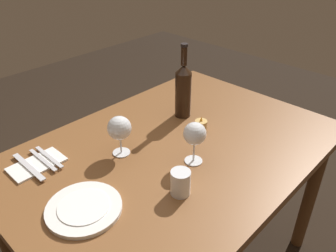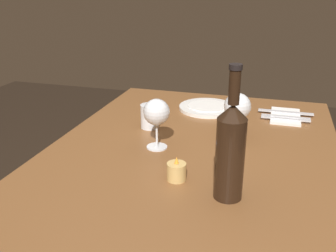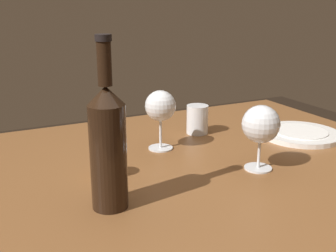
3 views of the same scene
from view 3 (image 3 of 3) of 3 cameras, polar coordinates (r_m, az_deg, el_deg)
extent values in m
cube|color=brown|center=(1.04, 0.80, -6.08)|extent=(1.30, 0.90, 0.04)
cylinder|color=brown|center=(1.78, 12.10, -9.45)|extent=(0.06, 0.06, 0.70)
cylinder|color=white|center=(1.14, -1.01, -3.01)|extent=(0.07, 0.07, 0.00)
cylinder|color=white|center=(1.12, -1.02, -0.94)|extent=(0.01, 0.01, 0.08)
sphere|color=white|center=(1.10, -1.04, 2.77)|extent=(0.08, 0.08, 0.08)
cylinder|color=#42070F|center=(1.10, -1.04, 2.76)|extent=(0.06, 0.06, 0.03)
cylinder|color=white|center=(1.03, 12.16, -5.61)|extent=(0.07, 0.07, 0.00)
cylinder|color=white|center=(1.01, 12.29, -3.65)|extent=(0.01, 0.01, 0.07)
sphere|color=white|center=(0.99, 12.55, 0.26)|extent=(0.09, 0.09, 0.09)
cylinder|color=#42070F|center=(0.99, 12.54, 0.07)|extent=(0.07, 0.07, 0.02)
cylinder|color=black|center=(0.80, -8.12, -4.26)|extent=(0.07, 0.07, 0.20)
cone|color=black|center=(0.76, -8.49, 4.16)|extent=(0.07, 0.07, 0.03)
cylinder|color=black|center=(0.75, -8.67, 8.38)|extent=(0.03, 0.03, 0.08)
cylinder|color=black|center=(0.75, -8.83, 11.82)|extent=(0.03, 0.03, 0.01)
cylinder|color=white|center=(1.26, 4.01, 0.91)|extent=(0.07, 0.07, 0.09)
cylinder|color=silver|center=(1.26, 4.00, 0.39)|extent=(0.06, 0.06, 0.05)
cylinder|color=#DBB266|center=(0.97, -8.05, -5.32)|extent=(0.05, 0.05, 0.05)
cylinder|color=white|center=(0.97, -8.03, -5.65)|extent=(0.04, 0.04, 0.03)
cone|color=#F99E2D|center=(0.96, -8.13, -3.44)|extent=(0.01, 0.01, 0.02)
cylinder|color=white|center=(1.30, 17.56, -1.04)|extent=(0.23, 0.23, 0.01)
cylinder|color=white|center=(1.29, 17.59, -0.68)|extent=(0.16, 0.16, 0.00)
camera|label=1|loc=(2.04, 12.97, 26.82)|focal=36.13mm
camera|label=2|loc=(0.87, -72.60, 13.15)|focal=40.63mm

